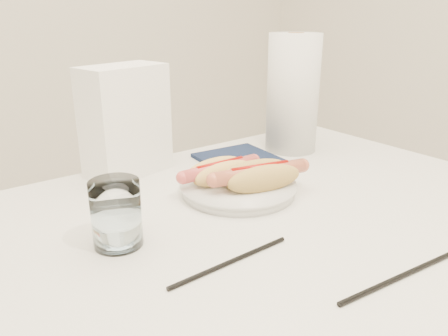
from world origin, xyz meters
TOP-DOWN VIEW (x-y plane):
  - table at (0.00, 0.00)m, footprint 1.20×0.80m
  - plate at (0.08, 0.10)m, footprint 0.26×0.26m
  - hotdog_left at (0.06, 0.13)m, footprint 0.17×0.07m
  - hotdog_right at (0.10, 0.06)m, footprint 0.19×0.11m
  - water_glass at (-0.20, 0.06)m, footprint 0.08×0.08m
  - chopstick_near at (-0.09, -0.09)m, footprint 0.21×0.01m
  - chopstick_far at (0.07, -0.26)m, footprint 0.23×0.03m
  - napkin_box at (-0.04, 0.34)m, footprint 0.19×0.13m
  - navy_napkin at (0.20, 0.26)m, footprint 0.18×0.18m
  - paper_towel_roll at (0.37, 0.25)m, footprint 0.15×0.15m

SIDE VIEW (x-z plane):
  - table at x=0.00m, z-range 0.32..1.07m
  - chopstick_near at x=-0.09m, z-range 0.75..0.76m
  - chopstick_far at x=0.07m, z-range 0.75..0.76m
  - navy_napkin at x=0.20m, z-range 0.75..0.76m
  - plate at x=0.08m, z-range 0.75..0.77m
  - hotdog_left at x=0.06m, z-range 0.77..0.81m
  - hotdog_right at x=0.10m, z-range 0.77..0.82m
  - water_glass at x=-0.20m, z-range 0.75..0.86m
  - napkin_box at x=-0.04m, z-range 0.75..0.98m
  - paper_towel_roll at x=0.37m, z-range 0.75..1.04m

